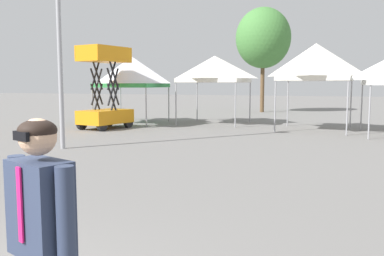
{
  "coord_description": "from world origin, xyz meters",
  "views": [
    {
      "loc": [
        2.96,
        -1.74,
        1.99
      ],
      "look_at": [
        0.58,
        4.22,
        1.3
      ],
      "focal_mm": 38.49,
      "sensor_mm": 36.0,
      "label": 1
    }
  ],
  "objects": [
    {
      "name": "canopy_tent_far_right",
      "position": [
        1.3,
        16.65,
        2.92
      ],
      "size": [
        3.03,
        3.03,
        3.71
      ],
      "color": "#9E9EA3",
      "rests_on": "ground"
    },
    {
      "name": "scissor_lift",
      "position": [
        -7.44,
        13.85,
        1.12
      ],
      "size": [
        1.76,
        2.5,
        3.63
      ],
      "color": "black",
      "rests_on": "ground"
    },
    {
      "name": "light_pole_near_lift",
      "position": [
        -5.42,
        8.47,
        4.35
      ],
      "size": [
        0.36,
        0.36,
        7.59
      ],
      "color": "#9E9EA3",
      "rests_on": "ground"
    },
    {
      "name": "person_foreground",
      "position": [
        1.17,
        0.22,
        1.03
      ],
      "size": [
        0.63,
        0.35,
        1.78
      ],
      "color": "#33384C",
      "rests_on": "ground"
    },
    {
      "name": "canopy_tent_behind_right",
      "position": [
        -3.69,
        17.97,
        2.73
      ],
      "size": [
        3.16,
        3.16,
        3.39
      ],
      "color": "#9E9EA3",
      "rests_on": "ground"
    },
    {
      "name": "canopy_tent_behind_left",
      "position": [
        -7.67,
        16.64,
        2.6
      ],
      "size": [
        3.19,
        3.19,
        3.38
      ],
      "color": "#9E9EA3",
      "rests_on": "ground"
    },
    {
      "name": "tree_behind_tents_left",
      "position": [
        -3.28,
        27.38,
        5.2
      ],
      "size": [
        3.85,
        3.85,
        7.33
      ],
      "color": "brown",
      "rests_on": "ground"
    }
  ]
}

